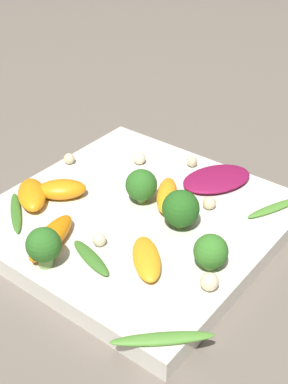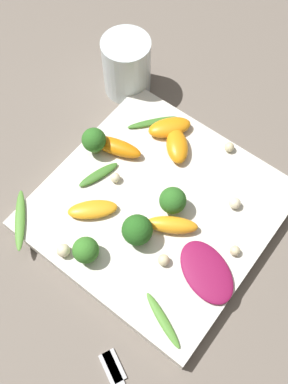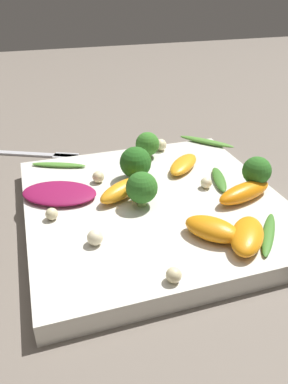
{
  "view_description": "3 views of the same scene",
  "coord_description": "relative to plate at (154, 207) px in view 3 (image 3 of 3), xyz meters",
  "views": [
    {
      "loc": [
        0.31,
        -0.39,
        0.39
      ],
      "look_at": [
        0.0,
        0.01,
        0.05
      ],
      "focal_mm": 50.0,
      "sensor_mm": 36.0,
      "label": 1
    },
    {
      "loc": [
        0.22,
        0.15,
        0.59
      ],
      "look_at": [
        0.01,
        -0.02,
        0.05
      ],
      "focal_mm": 42.0,
      "sensor_mm": 36.0,
      "label": 2
    },
    {
      "loc": [
        -0.36,
        0.13,
        0.26
      ],
      "look_at": [
        0.01,
        0.01,
        0.03
      ],
      "focal_mm": 35.0,
      "sensor_mm": 36.0,
      "label": 3
    }
  ],
  "objects": [
    {
      "name": "macadamia_nut_3",
      "position": [
        0.13,
        -0.06,
        0.02
      ],
      "size": [
        0.02,
        0.02,
        0.02
      ],
      "color": "beige",
      "rests_on": "plate"
    },
    {
      "name": "broccoli_floret_1",
      "position": [
        0.05,
        0.01,
        0.04
      ],
      "size": [
        0.04,
        0.04,
        0.05
      ],
      "color": "#7A9E51",
      "rests_on": "plate"
    },
    {
      "name": "arugula_sprig_3",
      "position": [
        0.13,
        -0.13,
        0.02
      ],
      "size": [
        0.08,
        0.07,
        0.01
      ],
      "color": "#518E33",
      "rests_on": "plate"
    },
    {
      "name": "fork",
      "position": [
        0.22,
        0.13,
        -0.01
      ],
      "size": [
        0.09,
        0.17,
        0.01
      ],
      "color": "#B2B2B7",
      "rests_on": "ground_plane"
    },
    {
      "name": "broccoli_floret_3",
      "position": [
        0.12,
        -0.03,
        0.03
      ],
      "size": [
        0.03,
        0.03,
        0.04
      ],
      "color": "#7A9E51",
      "rests_on": "plate"
    },
    {
      "name": "plate",
      "position": [
        0.0,
        0.0,
        0.0
      ],
      "size": [
        0.3,
        0.3,
        0.02
      ],
      "color": "silver",
      "rests_on": "ground_plane"
    },
    {
      "name": "macadamia_nut_2",
      "position": [
        0.06,
        0.06,
        0.02
      ],
      "size": [
        0.02,
        0.02,
        0.02
      ],
      "color": "beige",
      "rests_on": "plate"
    },
    {
      "name": "radicchio_leaf_0",
      "position": [
        0.04,
        0.11,
        0.02
      ],
      "size": [
        0.09,
        0.11,
        0.01
      ],
      "color": "maroon",
      "rests_on": "plate"
    },
    {
      "name": "orange_segment_1",
      "position": [
        -0.03,
        -0.1,
        0.02
      ],
      "size": [
        0.05,
        0.08,
        0.02
      ],
      "color": "orange",
      "rests_on": "plate"
    },
    {
      "name": "macadamia_nut_4",
      "position": [
        -0.01,
        0.12,
        0.02
      ],
      "size": [
        0.01,
        0.01,
        0.01
      ],
      "color": "beige",
      "rests_on": "plate"
    },
    {
      "name": "orange_segment_0",
      "position": [
        -0.09,
        -0.03,
        0.02
      ],
      "size": [
        0.06,
        0.06,
        0.02
      ],
      "color": "orange",
      "rests_on": "plate"
    },
    {
      "name": "broccoli_floret_0",
      "position": [
        -0.02,
        -0.13,
        0.04
      ],
      "size": [
        0.04,
        0.04,
        0.04
      ],
      "color": "#7A9E51",
      "rests_on": "plate"
    },
    {
      "name": "orange_segment_4",
      "position": [
        0.06,
        -0.06,
        0.02
      ],
      "size": [
        0.07,
        0.07,
        0.01
      ],
      "color": "orange",
      "rests_on": "plate"
    },
    {
      "name": "macadamia_nut_5",
      "position": [
        -0.06,
        0.09,
        0.02
      ],
      "size": [
        0.02,
        0.02,
        0.02
      ],
      "color": "beige",
      "rests_on": "plate"
    },
    {
      "name": "arugula_sprig_0",
      "position": [
        0.12,
        0.1,
        0.01
      ],
      "size": [
        0.04,
        0.08,
        0.01
      ],
      "color": "#518E33",
      "rests_on": "plate"
    },
    {
      "name": "arugula_sprig_2",
      "position": [
        0.02,
        -0.09,
        0.02
      ],
      "size": [
        0.07,
        0.03,
        0.01
      ],
      "color": "#3D7528",
      "rests_on": "plate"
    },
    {
      "name": "orange_segment_2",
      "position": [
        0.02,
        0.04,
        0.02
      ],
      "size": [
        0.06,
        0.07,
        0.02
      ],
      "color": "orange",
      "rests_on": "plate"
    },
    {
      "name": "ground_plane",
      "position": [
        0.0,
        0.0,
        -0.01
      ],
      "size": [
        2.4,
        2.4,
        0.0
      ],
      "primitive_type": "plane",
      "color": "#6B6056"
    },
    {
      "name": "broccoli_floret_2",
      "position": [
        -0.01,
        0.02,
        0.03
      ],
      "size": [
        0.04,
        0.04,
        0.04
      ],
      "color": "#7A9E51",
      "rests_on": "plate"
    },
    {
      "name": "orange_segment_3",
      "position": [
        -0.11,
        -0.06,
        0.02
      ],
      "size": [
        0.07,
        0.07,
        0.02
      ],
      "color": "orange",
      "rests_on": "plate"
    },
    {
      "name": "macadamia_nut_0",
      "position": [
        0.01,
        -0.07,
        0.02
      ],
      "size": [
        0.01,
        0.01,
        0.01
      ],
      "color": "beige",
      "rests_on": "plate"
    },
    {
      "name": "arugula_sprig_1",
      "position": [
        -0.11,
        -0.09,
        0.01
      ],
      "size": [
        0.07,
        0.06,
        0.01
      ],
      "color": "#3D7528",
      "rests_on": "plate"
    },
    {
      "name": "macadamia_nut_1",
      "position": [
        -0.14,
        0.03,
        0.02
      ],
      "size": [
        0.01,
        0.01,
        0.01
      ],
      "color": "beige",
      "rests_on": "plate"
    }
  ]
}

